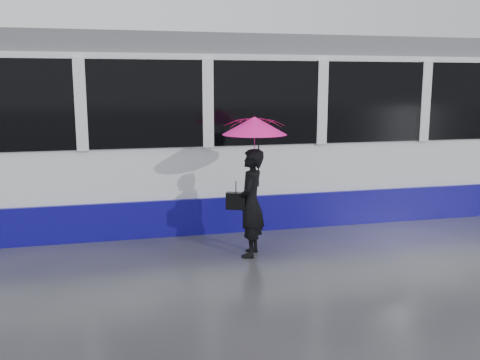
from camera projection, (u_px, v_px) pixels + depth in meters
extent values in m
plane|color=#2B2B31|center=(180.00, 260.00, 7.75)|extent=(90.00, 90.00, 0.00)
cube|color=#3F3D38|center=(167.00, 228.00, 9.45)|extent=(34.00, 0.07, 0.02)
cube|color=#3F3D38|center=(159.00, 209.00, 10.82)|extent=(34.00, 0.07, 0.02)
cube|color=white|center=(321.00, 135.00, 10.61)|extent=(24.00, 2.40, 2.95)
cube|color=#100B7C|center=(319.00, 194.00, 10.83)|extent=(24.00, 2.56, 0.62)
cube|color=black|center=(322.00, 100.00, 10.49)|extent=(23.00, 2.48, 1.40)
cube|color=slate|center=(323.00, 49.00, 10.31)|extent=(23.60, 2.20, 0.35)
imported|color=black|center=(251.00, 203.00, 7.84)|extent=(0.58, 0.69, 1.60)
imported|color=#FF1555|center=(254.00, 143.00, 7.69)|extent=(1.15, 1.16, 0.80)
cone|color=#FF1555|center=(254.00, 126.00, 7.65)|extent=(1.23, 1.23, 0.26)
cylinder|color=black|center=(255.00, 115.00, 7.62)|extent=(0.01, 0.01, 0.06)
cylinder|color=black|center=(259.00, 163.00, 7.78)|extent=(0.02, 0.02, 0.70)
cube|color=black|center=(236.00, 201.00, 7.80)|extent=(0.31, 0.23, 0.25)
cylinder|color=black|center=(236.00, 187.00, 7.76)|extent=(0.01, 0.01, 0.18)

